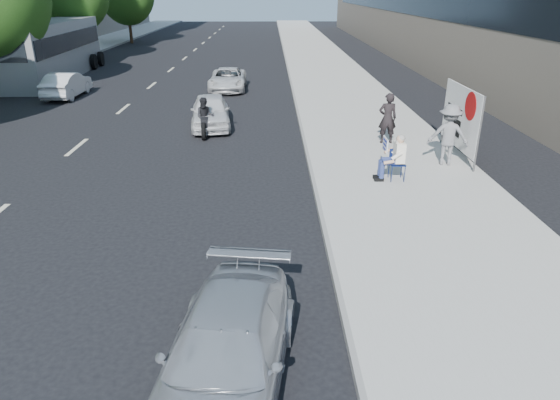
{
  "coord_description": "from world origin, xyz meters",
  "views": [
    {
      "loc": [
        0.25,
        -8.84,
        5.1
      ],
      "look_at": [
        0.45,
        1.2,
        0.83
      ],
      "focal_mm": 32.0,
      "sensor_mm": 36.0,
      "label": 1
    }
  ],
  "objects_px": {
    "seated_protester": "(394,155)",
    "white_sedan_far": "(228,79)",
    "parked_sedan": "(226,354)",
    "motorcycle": "(205,119)",
    "pedestrian_woman": "(387,118)",
    "jogger": "(448,135)",
    "bus": "(52,50)",
    "white_sedan_near": "(210,111)",
    "protest_banner": "(461,117)",
    "white_sedan_mid": "(67,85)"
  },
  "relations": [
    {
      "from": "white_sedan_far",
      "to": "white_sedan_mid",
      "type": "bearing_deg",
      "value": -168.04
    },
    {
      "from": "seated_protester",
      "to": "white_sedan_far",
      "type": "relative_size",
      "value": 0.32
    },
    {
      "from": "white_sedan_near",
      "to": "white_sedan_far",
      "type": "relative_size",
      "value": 0.9
    },
    {
      "from": "pedestrian_woman",
      "to": "white_sedan_near",
      "type": "bearing_deg",
      "value": -25.68
    },
    {
      "from": "motorcycle",
      "to": "parked_sedan",
      "type": "bearing_deg",
      "value": -83.53
    },
    {
      "from": "jogger",
      "to": "motorcycle",
      "type": "distance_m",
      "value": 8.69
    },
    {
      "from": "protest_banner",
      "to": "white_sedan_mid",
      "type": "bearing_deg",
      "value": 147.13
    },
    {
      "from": "motorcycle",
      "to": "pedestrian_woman",
      "type": "bearing_deg",
      "value": -15.55
    },
    {
      "from": "white_sedan_mid",
      "to": "motorcycle",
      "type": "bearing_deg",
      "value": 137.04
    },
    {
      "from": "seated_protester",
      "to": "parked_sedan",
      "type": "distance_m",
      "value": 8.69
    },
    {
      "from": "seated_protester",
      "to": "motorcycle",
      "type": "distance_m",
      "value": 7.83
    },
    {
      "from": "seated_protester",
      "to": "protest_banner",
      "type": "distance_m",
      "value": 3.33
    },
    {
      "from": "motorcycle",
      "to": "white_sedan_far",
      "type": "bearing_deg",
      "value": 87.71
    },
    {
      "from": "jogger",
      "to": "protest_banner",
      "type": "relative_size",
      "value": 0.6
    },
    {
      "from": "pedestrian_woman",
      "to": "motorcycle",
      "type": "xyz_separation_m",
      "value": [
        -6.43,
        1.61,
        -0.38
      ]
    },
    {
      "from": "bus",
      "to": "parked_sedan",
      "type": "bearing_deg",
      "value": -67.24
    },
    {
      "from": "jogger",
      "to": "parked_sedan",
      "type": "bearing_deg",
      "value": 69.71
    },
    {
      "from": "parked_sedan",
      "to": "white_sedan_mid",
      "type": "height_order",
      "value": "white_sedan_mid"
    },
    {
      "from": "jogger",
      "to": "bus",
      "type": "relative_size",
      "value": 0.15
    },
    {
      "from": "pedestrian_woman",
      "to": "white_sedan_far",
      "type": "height_order",
      "value": "pedestrian_woman"
    },
    {
      "from": "seated_protester",
      "to": "white_sedan_near",
      "type": "xyz_separation_m",
      "value": [
        -5.77,
        6.48,
        -0.25
      ]
    },
    {
      "from": "protest_banner",
      "to": "bus",
      "type": "relative_size",
      "value": 0.25
    },
    {
      "from": "protest_banner",
      "to": "parked_sedan",
      "type": "distance_m",
      "value": 11.82
    },
    {
      "from": "seated_protester",
      "to": "bus",
      "type": "xyz_separation_m",
      "value": [
        -16.65,
        18.61,
        0.76
      ]
    },
    {
      "from": "jogger",
      "to": "pedestrian_woman",
      "type": "xyz_separation_m",
      "value": [
        -1.32,
        2.32,
        -0.06
      ]
    },
    {
      "from": "jogger",
      "to": "pedestrian_woman",
      "type": "bearing_deg",
      "value": -47.19
    },
    {
      "from": "pedestrian_woman",
      "to": "parked_sedan",
      "type": "xyz_separation_m",
      "value": [
        -4.62,
        -11.32,
        -0.43
      ]
    },
    {
      "from": "jogger",
      "to": "parked_sedan",
      "type": "distance_m",
      "value": 10.8
    },
    {
      "from": "jogger",
      "to": "pedestrian_woman",
      "type": "height_order",
      "value": "jogger"
    },
    {
      "from": "seated_protester",
      "to": "pedestrian_woman",
      "type": "distance_m",
      "value": 3.67
    },
    {
      "from": "motorcycle",
      "to": "jogger",
      "type": "bearing_deg",
      "value": -28.37
    },
    {
      "from": "parked_sedan",
      "to": "motorcycle",
      "type": "xyz_separation_m",
      "value": [
        -1.8,
        12.93,
        0.05
      ]
    },
    {
      "from": "seated_protester",
      "to": "bus",
      "type": "relative_size",
      "value": 0.11
    },
    {
      "from": "protest_banner",
      "to": "white_sedan_mid",
      "type": "relative_size",
      "value": 0.81
    },
    {
      "from": "parked_sedan",
      "to": "white_sedan_mid",
      "type": "relative_size",
      "value": 1.06
    },
    {
      "from": "white_sedan_near",
      "to": "seated_protester",
      "type": "bearing_deg",
      "value": -54.5
    },
    {
      "from": "parked_sedan",
      "to": "motorcycle",
      "type": "bearing_deg",
      "value": 105.72
    },
    {
      "from": "jogger",
      "to": "bus",
      "type": "distance_m",
      "value": 25.4
    },
    {
      "from": "seated_protester",
      "to": "pedestrian_woman",
      "type": "xyz_separation_m",
      "value": [
        0.6,
        3.61,
        0.14
      ]
    },
    {
      "from": "jogger",
      "to": "bus",
      "type": "bearing_deg",
      "value": -29.84
    },
    {
      "from": "jogger",
      "to": "pedestrian_woman",
      "type": "distance_m",
      "value": 2.67
    },
    {
      "from": "jogger",
      "to": "white_sedan_near",
      "type": "bearing_deg",
      "value": -20.81
    },
    {
      "from": "parked_sedan",
      "to": "white_sedan_near",
      "type": "relative_size",
      "value": 1.09
    },
    {
      "from": "pedestrian_woman",
      "to": "white_sedan_mid",
      "type": "distance_m",
      "value": 16.88
    },
    {
      "from": "protest_banner",
      "to": "motorcycle",
      "type": "xyz_separation_m",
      "value": [
        -8.35,
        3.13,
        -0.76
      ]
    },
    {
      "from": "pedestrian_woman",
      "to": "parked_sedan",
      "type": "distance_m",
      "value": 12.23
    },
    {
      "from": "parked_sedan",
      "to": "bus",
      "type": "relative_size",
      "value": 0.33
    },
    {
      "from": "white_sedan_near",
      "to": "motorcycle",
      "type": "relative_size",
      "value": 1.8
    },
    {
      "from": "seated_protester",
      "to": "jogger",
      "type": "distance_m",
      "value": 2.33
    },
    {
      "from": "protest_banner",
      "to": "parked_sedan",
      "type": "relative_size",
      "value": 0.76
    }
  ]
}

